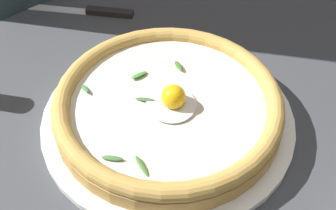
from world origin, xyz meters
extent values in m
cube|color=#3B3D41|center=(0.00, 0.00, -0.01)|extent=(2.40, 2.40, 0.03)
cylinder|color=white|center=(-0.02, 0.03, 0.01)|extent=(0.35, 0.35, 0.01)
cylinder|color=#C19045|center=(-0.02, 0.03, 0.02)|extent=(0.31, 0.31, 0.02)
torus|color=tan|center=(-0.02, 0.03, 0.04)|extent=(0.31, 0.31, 0.02)
cylinder|color=beige|center=(-0.02, 0.03, 0.04)|extent=(0.26, 0.26, 0.00)
ellipsoid|color=white|center=(-0.03, 0.02, 0.04)|extent=(0.07, 0.07, 0.01)
sphere|color=yellow|center=(-0.03, 0.02, 0.05)|extent=(0.03, 0.03, 0.03)
ellipsoid|color=#4F8B3C|center=(-0.11, 0.09, 0.04)|extent=(0.03, 0.01, 0.01)
ellipsoid|color=#417E48|center=(0.04, 0.13, 0.04)|extent=(0.02, 0.01, 0.01)
ellipsoid|color=#44753D|center=(-0.09, 0.12, 0.04)|extent=(0.02, 0.03, 0.00)
ellipsoid|color=#3C8B36|center=(0.04, 0.05, 0.04)|extent=(0.02, 0.03, 0.01)
ellipsoid|color=#336722|center=(0.04, -0.01, 0.04)|extent=(0.03, 0.01, 0.01)
ellipsoid|color=#365C31|center=(-0.01, 0.06, 0.04)|extent=(0.02, 0.03, 0.01)
cube|color=silver|center=(0.31, 0.14, 0.00)|extent=(0.08, 0.13, 0.00)
cube|color=black|center=(0.26, 0.04, 0.01)|extent=(0.06, 0.08, 0.01)
camera|label=1|loc=(-0.39, 0.16, 0.45)|focal=45.42mm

